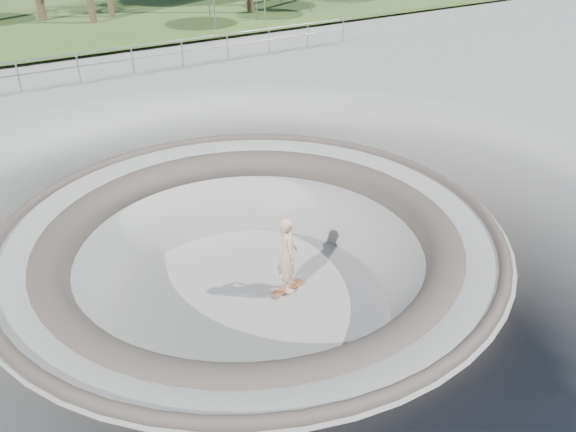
% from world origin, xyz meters
% --- Properties ---
extents(ground, '(180.00, 180.00, 0.00)m').
position_xyz_m(ground, '(0.00, 0.00, 0.00)').
color(ground, gray).
rests_on(ground, ground).
extents(skate_bowl, '(14.00, 14.00, 4.10)m').
position_xyz_m(skate_bowl, '(0.00, 0.00, -1.83)').
color(skate_bowl, gray).
rests_on(skate_bowl, ground).
extents(distant_hills, '(103.20, 45.00, 28.60)m').
position_xyz_m(distant_hills, '(3.78, 57.17, -7.02)').
color(distant_hills, brown).
rests_on(distant_hills, ground).
extents(safety_railing, '(25.00, 0.06, 1.03)m').
position_xyz_m(safety_railing, '(0.00, 12.00, 0.69)').
color(safety_railing, gray).
rests_on(safety_railing, ground).
extents(skateboard, '(0.87, 0.35, 0.09)m').
position_xyz_m(skateboard, '(0.84, -0.13, -1.83)').
color(skateboard, brown).
rests_on(skateboard, ground).
extents(skater, '(0.63, 0.77, 1.82)m').
position_xyz_m(skater, '(0.84, -0.13, -0.90)').
color(skater, '#D9A68C').
rests_on(skater, skateboard).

